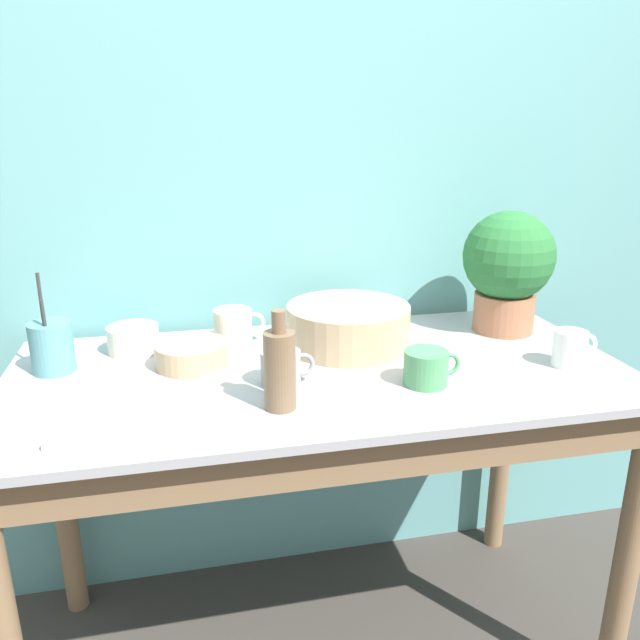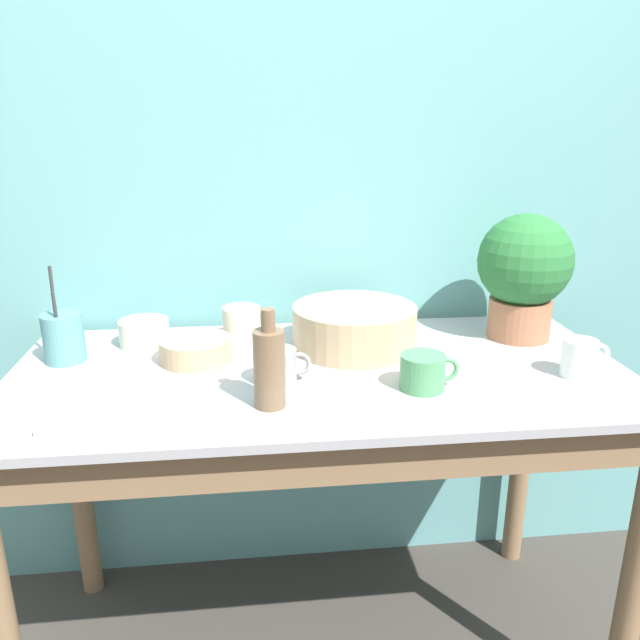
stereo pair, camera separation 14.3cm
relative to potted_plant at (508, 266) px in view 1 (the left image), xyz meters
The scene contains 13 objects.
wall_back 0.63m from the potted_plant, 156.62° to the left, with size 6.00×0.05×2.40m.
counter_table 0.68m from the potted_plant, 161.03° to the right, with size 1.45×0.70×0.82m.
potted_plant is the anchor object (origin of this frame).
bowl_wash_large 0.47m from the potted_plant, behind, with size 0.32×0.32×0.11m.
bottle_tall 0.77m from the potted_plant, 152.65° to the right, with size 0.06×0.06×0.21m.
mug_cream 0.75m from the potted_plant, behind, with size 0.13×0.10×0.09m.
mug_grey 0.71m from the potted_plant, 160.30° to the right, with size 0.12×0.09×0.08m.
mug_green 0.48m from the potted_plant, 138.81° to the right, with size 0.13×0.10×0.08m.
mug_white 0.31m from the potted_plant, 84.21° to the right, with size 0.11×0.08×0.09m.
bowl_small_cream 1.00m from the potted_plant, behind, with size 0.13×0.13×0.07m.
bowl_small_tan 0.87m from the potted_plant, behind, with size 0.17×0.17×0.06m.
utensil_cup 1.17m from the potted_plant, behind, with size 0.10×0.10×0.24m.
tray_board 1.09m from the potted_plant, 161.58° to the right, with size 0.20×0.20×0.02m.
Camera 1 is at (-0.29, -0.98, 1.38)m, focal length 35.00 mm.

